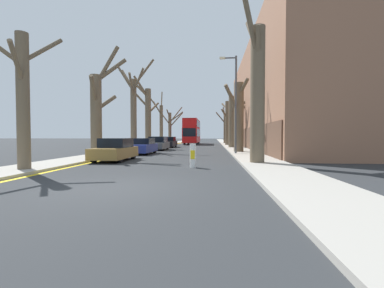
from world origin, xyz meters
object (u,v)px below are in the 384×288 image
at_px(parked_car_2, 158,144).
at_px(street_tree_left_0, 21,95).
at_px(street_tree_right_3, 228,121).
at_px(parked_car_0, 115,150).
at_px(street_tree_right_0, 257,88).
at_px(double_decker_bus, 192,130).
at_px(parked_car_1, 142,146).
at_px(lamp_post, 235,100).
at_px(street_tree_left_5, 171,126).
at_px(street_tree_right_1, 238,115).
at_px(street_tree_left_4, 161,122).
at_px(traffic_bollard, 193,156).
at_px(street_tree_right_2, 233,119).
at_px(parked_car_3, 168,142).
at_px(street_tree_left_2, 133,108).
at_px(street_tree_left_3, 147,114).
at_px(street_tree_right_4, 225,126).
at_px(street_tree_left_1, 98,111).

bearing_deg(parked_car_2, street_tree_left_0, -96.65).
distance_m(street_tree_right_3, parked_car_0, 27.68).
height_order(street_tree_right_0, double_decker_bus, street_tree_right_0).
height_order(parked_car_1, parked_car_2, parked_car_2).
xyz_separation_m(street_tree_right_3, lamp_post, (-0.59, -20.47, 0.50)).
relative_size(street_tree_left_5, street_tree_right_1, 1.05).
xyz_separation_m(street_tree_left_0, parked_car_1, (2.02, 11.07, -2.59)).
distance_m(street_tree_left_4, traffic_bollard, 27.60).
bearing_deg(street_tree_left_5, street_tree_right_1, -65.99).
distance_m(street_tree_right_2, parked_car_0, 19.41).
xyz_separation_m(parked_car_3, lamp_post, (7.72, -12.90, 3.77)).
height_order(street_tree_right_0, parked_car_2, street_tree_right_0).
xyz_separation_m(street_tree_left_2, street_tree_left_3, (-0.25, 6.25, -0.10)).
relative_size(lamp_post, traffic_bollard, 6.98).
height_order(street_tree_left_2, street_tree_right_3, street_tree_left_2).
xyz_separation_m(double_decker_bus, parked_car_0, (-2.03, -32.39, -1.90)).
height_order(street_tree_right_1, parked_car_1, street_tree_right_1).
bearing_deg(street_tree_right_3, traffic_bollard, -96.38).
bearing_deg(parked_car_0, street_tree_right_3, 72.41).
bearing_deg(street_tree_right_1, street_tree_left_2, 171.87).
xyz_separation_m(street_tree_right_3, parked_car_0, (-8.31, -26.20, -3.28)).
distance_m(street_tree_right_1, street_tree_right_2, 9.12).
height_order(street_tree_right_0, traffic_bollard, street_tree_right_0).
relative_size(street_tree_right_4, parked_car_3, 1.79).
height_order(street_tree_right_1, double_decker_bus, street_tree_right_1).
bearing_deg(street_tree_left_5, traffic_bollard, -78.62).
height_order(street_tree_left_1, parked_car_3, street_tree_left_1).
xyz_separation_m(street_tree_left_3, street_tree_left_4, (0.07, 7.68, -0.52)).
bearing_deg(street_tree_left_4, street_tree_left_1, -89.40).
bearing_deg(parked_car_0, parked_car_1, 90.00).
distance_m(street_tree_right_3, street_tree_right_4, 10.15).
xyz_separation_m(street_tree_left_2, parked_car_0, (1.86, -9.53, -3.62)).
height_order(street_tree_right_3, parked_car_2, street_tree_right_3).
distance_m(street_tree_left_0, parked_car_1, 11.54).
bearing_deg(parked_car_0, traffic_bollard, -31.04).
relative_size(street_tree_left_3, double_decker_bus, 0.79).
bearing_deg(street_tree_left_1, street_tree_right_3, 67.67).
relative_size(street_tree_left_0, street_tree_right_4, 0.87).
xyz_separation_m(street_tree_right_4, parked_car_3, (-8.37, -17.71, -2.81)).
bearing_deg(double_decker_bus, street_tree_left_2, -99.67).
xyz_separation_m(street_tree_right_1, parked_car_3, (-8.25, 10.54, -2.69)).
relative_size(street_tree_left_2, lamp_post, 1.13).
bearing_deg(street_tree_left_4, street_tree_right_1, -56.18).
height_order(parked_car_0, traffic_bollard, parked_car_0).
height_order(street_tree_left_0, parked_car_2, street_tree_left_0).
height_order(street_tree_left_4, parked_car_0, street_tree_left_4).
distance_m(parked_car_3, lamp_post, 15.50).
relative_size(street_tree_left_0, lamp_post, 0.84).
relative_size(street_tree_right_3, parked_car_0, 2.15).
distance_m(street_tree_left_4, parked_car_2, 11.88).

